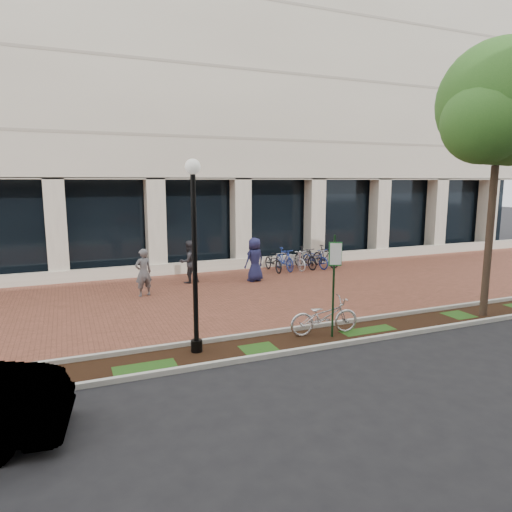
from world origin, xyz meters
name	(u,v)px	position (x,y,z in m)	size (l,w,h in m)	color
ground	(237,294)	(0.00, 0.00, 0.00)	(120.00, 120.00, 0.00)	black
brick_plaza	(237,294)	(0.00, 0.00, 0.01)	(40.00, 9.00, 0.01)	brown
planting_strip	(308,339)	(0.00, -5.25, 0.01)	(40.00, 1.50, 0.01)	black
curb_plaza_side	(294,329)	(0.00, -4.50, 0.06)	(40.00, 0.12, 0.12)	#B6B6AC
curb_street_side	(323,347)	(0.00, -6.00, 0.06)	(40.00, 0.12, 0.12)	#B6B6AC
near_office_building	(169,69)	(0.00, 10.47, 10.05)	(40.00, 12.12, 16.00)	beige
parking_sign	(334,274)	(0.69, -5.35, 1.71)	(0.34, 0.07, 2.73)	#153A1B
lamppost	(194,246)	(-2.91, -4.97, 2.59)	(0.36, 0.36, 4.59)	black
street_tree	(500,111)	(6.11, -5.40, 6.08)	(4.25, 3.54, 8.08)	#493629
locked_bicycle	(324,316)	(0.61, -5.05, 0.51)	(0.67, 1.92, 1.01)	silver
pedestrian_left	(143,273)	(-3.19, 1.03, 0.86)	(0.63, 0.41, 1.73)	slate
pedestrian_mid	(189,262)	(-1.14, 2.53, 0.87)	(0.84, 0.66, 1.73)	#2A2A2F
pedestrian_right	(255,260)	(1.42, 1.78, 0.91)	(0.89, 0.58, 1.81)	#1B1D45
bollard	(300,261)	(4.11, 2.89, 0.49)	(0.12, 0.12, 0.96)	silver
bike_rack_cluster	(300,259)	(4.37, 3.38, 0.49)	(3.53, 1.88, 1.04)	black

